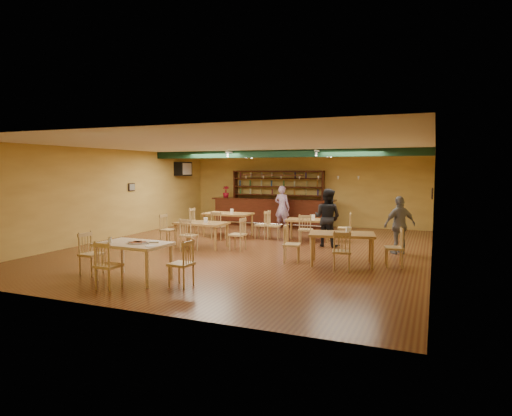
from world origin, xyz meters
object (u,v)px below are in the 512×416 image
at_px(bar_counter, 272,212).
at_px(patron_right_a, 327,218).
at_px(dining_table_c, 202,235).
at_px(dining_table_d, 342,249).
at_px(near_table, 134,261).
at_px(dining_table_a, 228,225).
at_px(patron_bar, 282,208).
at_px(dining_table_b, 309,230).

height_order(bar_counter, patron_right_a, patron_right_a).
xyz_separation_m(bar_counter, dining_table_c, (-0.25, -5.48, -0.19)).
height_order(dining_table_d, near_table, near_table).
bearing_deg(dining_table_d, dining_table_a, 134.74).
height_order(dining_table_d, patron_bar, patron_bar).
bearing_deg(near_table, patron_right_a, 65.87).
bearing_deg(dining_table_b, dining_table_a, 174.71).
relative_size(bar_counter, dining_table_c, 3.42).
distance_m(dining_table_a, dining_table_b, 2.86).
xyz_separation_m(dining_table_b, patron_right_a, (0.80, -0.80, 0.52)).
distance_m(dining_table_d, near_table, 4.90).
bearing_deg(patron_right_a, dining_table_c, 39.57).
distance_m(dining_table_b, dining_table_c, 3.56).
bearing_deg(bar_counter, dining_table_c, -92.60).
bearing_deg(dining_table_c, near_table, -79.34).
xyz_separation_m(dining_table_c, patron_bar, (0.95, 4.66, 0.48)).
distance_m(dining_table_a, patron_right_a, 3.75).
relative_size(dining_table_a, patron_bar, 0.96).
bearing_deg(near_table, dining_table_a, 100.33).
bearing_deg(dining_table_a, patron_bar, 63.84).
distance_m(dining_table_b, dining_table_d, 3.64).
relative_size(bar_counter, near_table, 3.48).
relative_size(dining_table_a, patron_right_a, 0.93).
distance_m(bar_counter, dining_table_a, 3.25).
relative_size(dining_table_c, patron_right_a, 0.86).
relative_size(dining_table_c, near_table, 1.02).
xyz_separation_m(near_table, patron_bar, (0.33, 8.65, 0.46)).
height_order(dining_table_c, dining_table_d, dining_table_d).
bearing_deg(bar_counter, dining_table_b, -52.31).
relative_size(bar_counter, dining_table_b, 3.64).
relative_size(dining_table_d, patron_right_a, 0.89).
bearing_deg(near_table, dining_table_b, 75.11).
distance_m(dining_table_a, near_table, 6.32).
bearing_deg(dining_table_c, patron_bar, 80.25).
distance_m(dining_table_c, patron_bar, 4.78).
height_order(bar_counter, dining_table_c, bar_counter).
bearing_deg(dining_table_c, patron_right_a, 26.55).
height_order(bar_counter, dining_table_b, bar_counter).
height_order(dining_table_b, near_table, near_table).
height_order(dining_table_a, dining_table_b, dining_table_a).
bearing_deg(bar_counter, patron_right_a, -50.67).
distance_m(dining_table_c, near_table, 4.04).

